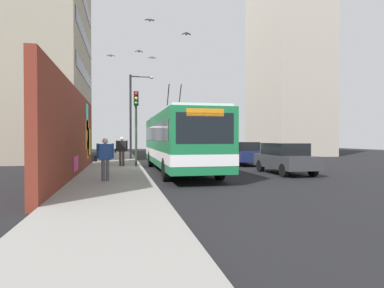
# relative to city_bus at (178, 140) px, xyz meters

# --- Properties ---
(ground_plane) EXTENTS (80.00, 80.00, 0.00)m
(ground_plane) POSITION_rel_city_bus_xyz_m (1.89, 1.80, -1.76)
(ground_plane) COLOR black
(sidewalk_slab) EXTENTS (48.00, 3.20, 0.15)m
(sidewalk_slab) POSITION_rel_city_bus_xyz_m (1.89, 3.40, -1.68)
(sidewalk_slab) COLOR gray
(sidewalk_slab) RESTS_ON ground_plane
(graffiti_wall) EXTENTS (14.95, 0.32, 4.10)m
(graffiti_wall) POSITION_rel_city_bus_xyz_m (-1.59, 5.15, 0.29)
(graffiti_wall) COLOR maroon
(graffiti_wall) RESTS_ON ground_plane
(building_far_left) EXTENTS (13.94, 9.68, 18.85)m
(building_far_left) POSITION_rel_city_bus_xyz_m (13.20, 11.00, 7.67)
(building_far_left) COLOR #9E937F
(building_far_left) RESTS_ON ground_plane
(building_far_right) EXTENTS (9.59, 6.32, 18.69)m
(building_far_right) POSITION_rel_city_bus_xyz_m (16.65, -15.20, 7.59)
(building_far_right) COLOR #B2A899
(building_far_right) RESTS_ON ground_plane
(city_bus) EXTENTS (11.78, 2.63, 4.93)m
(city_bus) POSITION_rel_city_bus_xyz_m (0.00, 0.00, 0.00)
(city_bus) COLOR #19723F
(city_bus) RESTS_ON ground_plane
(parked_car_dark_gray) EXTENTS (4.08, 1.73, 1.58)m
(parked_car_dark_gray) POSITION_rel_city_bus_xyz_m (-2.01, -5.20, -0.93)
(parked_car_dark_gray) COLOR #38383D
(parked_car_dark_gray) RESTS_ON ground_plane
(parked_car_navy) EXTENTS (4.58, 1.80, 1.58)m
(parked_car_navy) POSITION_rel_city_bus_xyz_m (4.20, -5.20, -0.92)
(parked_car_navy) COLOR navy
(parked_car_navy) RESTS_ON ground_plane
(parked_car_red) EXTENTS (4.30, 1.81, 1.58)m
(parked_car_red) POSITION_rel_city_bus_xyz_m (9.60, -5.20, -0.92)
(parked_car_red) COLOR #B21E19
(parked_car_red) RESTS_ON ground_plane
(pedestrian_midblock) EXTENTS (0.24, 0.78, 1.77)m
(pedestrian_midblock) POSITION_rel_city_bus_xyz_m (2.91, 3.00, -0.56)
(pedestrian_midblock) COLOR #3F3326
(pedestrian_midblock) RESTS_ON sidewalk_slab
(pedestrian_near_wall) EXTENTS (0.23, 0.75, 1.68)m
(pedestrian_near_wall) POSITION_rel_city_bus_xyz_m (-4.19, 3.65, -0.62)
(pedestrian_near_wall) COLOR #595960
(pedestrian_near_wall) RESTS_ON sidewalk_slab
(traffic_light) EXTENTS (0.49, 0.28, 4.50)m
(traffic_light) POSITION_rel_city_bus_xyz_m (2.47, 2.15, 1.40)
(traffic_light) COLOR #2D382D
(traffic_light) RESTS_ON sidewalk_slab
(street_lamp) EXTENTS (0.44, 1.99, 7.00)m
(street_lamp) POSITION_rel_city_bus_xyz_m (10.52, 2.03, 2.41)
(street_lamp) COLOR #4C4C51
(street_lamp) RESTS_ON sidewalk_slab
(flying_pigeons) EXTENTS (5.64, 5.14, 1.48)m
(flying_pigeons) POSITION_rel_city_bus_xyz_m (4.46, 1.40, 6.24)
(flying_pigeons) COLOR slate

